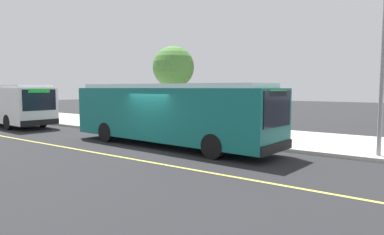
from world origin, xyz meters
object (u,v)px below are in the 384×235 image
(route_sign_post, at_px, (224,104))
(transit_bus_main, at_px, (169,112))
(transit_bus_second, at_px, (6,103))
(waiting_bench, at_px, (202,124))

(route_sign_post, bearing_deg, transit_bus_main, -121.98)
(transit_bus_main, distance_m, route_sign_post, 2.90)
(transit_bus_main, height_order, transit_bus_second, same)
(transit_bus_main, relative_size, route_sign_post, 4.01)
(transit_bus_main, height_order, route_sign_post, same)
(transit_bus_second, distance_m, route_sign_post, 17.56)
(waiting_bench, distance_m, route_sign_post, 3.46)
(transit_bus_second, relative_size, route_sign_post, 3.94)
(transit_bus_main, bearing_deg, transit_bus_second, -179.57)
(waiting_bench, xyz_separation_m, route_sign_post, (2.60, -1.85, 1.32))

